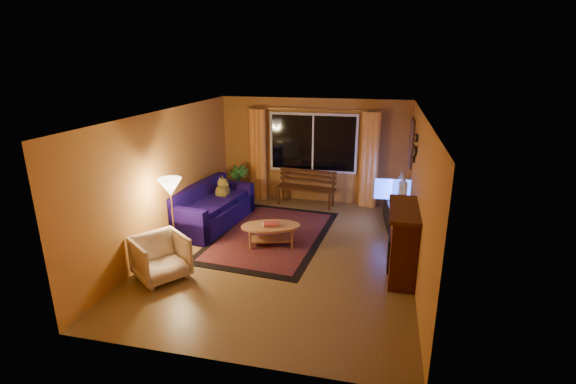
% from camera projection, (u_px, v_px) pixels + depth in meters
% --- Properties ---
extents(floor, '(4.50, 6.00, 0.02)m').
position_uv_depth(floor, '(284.00, 252.00, 7.64)').
color(floor, brown).
rests_on(floor, ground).
extents(ceiling, '(4.50, 6.00, 0.02)m').
position_uv_depth(ceiling, '(284.00, 113.00, 6.88)').
color(ceiling, white).
rests_on(ceiling, ground).
extents(wall_back, '(4.50, 0.02, 2.50)m').
position_uv_depth(wall_back, '(313.00, 151.00, 10.05)').
color(wall_back, '#B97831').
rests_on(wall_back, ground).
extents(wall_left, '(0.02, 6.00, 2.50)m').
position_uv_depth(wall_left, '(166.00, 178.00, 7.74)').
color(wall_left, '#B97831').
rests_on(wall_left, ground).
extents(wall_right, '(0.02, 6.00, 2.50)m').
position_uv_depth(wall_right, '(419.00, 195.00, 6.78)').
color(wall_right, '#B97831').
rests_on(wall_right, ground).
extents(window, '(2.00, 0.02, 1.30)m').
position_uv_depth(window, '(313.00, 143.00, 9.93)').
color(window, black).
rests_on(window, wall_back).
extents(curtain_rod, '(3.20, 0.03, 0.03)m').
position_uv_depth(curtain_rod, '(313.00, 109.00, 9.65)').
color(curtain_rod, '#BF8C3F').
rests_on(curtain_rod, wall_back).
extents(curtain_left, '(0.36, 0.36, 2.24)m').
position_uv_depth(curtain_left, '(258.00, 154.00, 10.26)').
color(curtain_left, orange).
rests_on(curtain_left, ground).
extents(curtain_right, '(0.36, 0.36, 2.24)m').
position_uv_depth(curtain_right, '(369.00, 160.00, 9.68)').
color(curtain_right, orange).
rests_on(curtain_right, ground).
extents(bench, '(1.45, 0.59, 0.42)m').
position_uv_depth(bench, '(305.00, 197.00, 9.99)').
color(bench, '#381C0A').
rests_on(bench, ground).
extents(potted_plant, '(0.61, 0.61, 0.95)m').
position_uv_depth(potted_plant, '(238.00, 185.00, 10.00)').
color(potted_plant, '#235B1E').
rests_on(potted_plant, ground).
extents(sofa, '(1.22, 2.23, 0.86)m').
position_uv_depth(sofa, '(212.00, 206.00, 8.74)').
color(sofa, '#120748').
rests_on(sofa, ground).
extents(dog, '(0.29, 0.40, 0.44)m').
position_uv_depth(dog, '(223.00, 189.00, 9.11)').
color(dog, olive).
rests_on(dog, sofa).
extents(armchair, '(1.02, 1.03, 0.78)m').
position_uv_depth(armchair, '(160.00, 255.00, 6.61)').
color(armchair, beige).
rests_on(armchair, ground).
extents(floor_lamp, '(0.26, 0.26, 1.45)m').
position_uv_depth(floor_lamp, '(173.00, 219.00, 7.21)').
color(floor_lamp, '#BF8C3F').
rests_on(floor_lamp, ground).
extents(rug, '(2.33, 3.41, 0.02)m').
position_uv_depth(rug, '(271.00, 235.00, 8.32)').
color(rug, maroon).
rests_on(rug, ground).
extents(coffee_table, '(1.38, 1.38, 0.40)m').
position_uv_depth(coffee_table, '(271.00, 235.00, 7.84)').
color(coffee_table, '#B57A47').
rests_on(coffee_table, ground).
extents(tv_console, '(0.54, 1.26, 0.51)m').
position_uv_depth(tv_console, '(396.00, 214.00, 8.78)').
color(tv_console, black).
rests_on(tv_console, ground).
extents(television, '(0.18, 0.96, 0.55)m').
position_uv_depth(television, '(398.00, 190.00, 8.61)').
color(television, black).
rests_on(television, tv_console).
extents(fireplace, '(0.40, 1.20, 1.10)m').
position_uv_depth(fireplace, '(403.00, 243.00, 6.66)').
color(fireplace, maroon).
rests_on(fireplace, ground).
extents(mirror_cluster, '(0.06, 0.60, 0.56)m').
position_uv_depth(mirror_cluster, '(414.00, 146.00, 7.83)').
color(mirror_cluster, black).
rests_on(mirror_cluster, wall_right).
extents(painting, '(0.04, 0.76, 0.96)m').
position_uv_depth(painting, '(411.00, 143.00, 8.94)').
color(painting, '#C66715').
rests_on(painting, wall_right).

